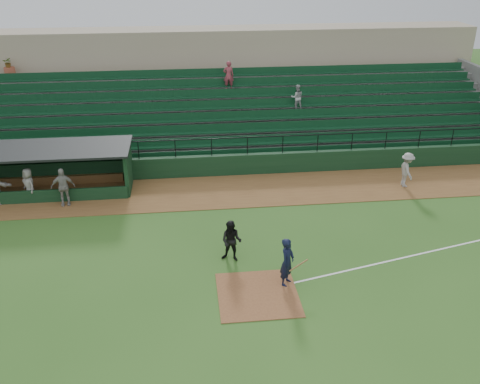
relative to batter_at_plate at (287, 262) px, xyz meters
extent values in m
plane|color=#2D581C|center=(-1.20, 0.43, -1.00)|extent=(90.00, 90.00, 0.00)
cube|color=brown|center=(-1.20, 8.43, -0.98)|extent=(40.00, 4.00, 0.03)
cube|color=brown|center=(-1.20, -0.57, -0.98)|extent=(3.00, 3.00, 0.03)
cube|color=white|center=(6.80, 1.63, -0.99)|extent=(17.49, 4.44, 0.01)
cube|color=black|center=(-1.20, 10.63, -0.40)|extent=(36.00, 0.35, 1.20)
cylinder|color=black|center=(-1.20, 10.63, 1.20)|extent=(36.00, 0.06, 0.06)
cube|color=slate|center=(-1.20, 15.53, 0.80)|extent=(36.00, 9.00, 3.60)
cube|color=#0F391F|center=(-1.20, 15.03, 1.25)|extent=(34.56, 8.00, 4.05)
cube|color=tan|center=(-1.20, 22.03, 2.20)|extent=(38.00, 3.00, 6.40)
cube|color=slate|center=(-1.20, 20.03, 2.70)|extent=(36.00, 2.00, 0.20)
cylinder|color=#A55138|center=(-15.08, 19.93, 3.10)|extent=(0.70, 0.70, 0.60)
imported|color=#2D5923|center=(-15.08, 19.93, 3.73)|extent=(0.59, 0.51, 0.66)
imported|color=#ACACAC|center=(3.55, 15.33, 2.06)|extent=(0.78, 0.61, 1.61)
imported|color=#963743|center=(-0.62, 17.33, 3.09)|extent=(0.68, 0.45, 1.87)
cube|color=black|center=(-10.95, 10.83, 0.15)|extent=(8.50, 0.20, 2.30)
cube|color=black|center=(-6.70, 9.53, 0.15)|extent=(0.20, 2.60, 2.30)
cube|color=black|center=(-10.95, 9.53, 1.36)|extent=(8.90, 3.20, 0.12)
cube|color=olive|center=(-10.95, 10.43, -0.75)|extent=(7.65, 0.40, 0.50)
cube|color=black|center=(-10.95, 8.18, -0.65)|extent=(8.50, 0.12, 0.70)
imported|color=black|center=(0.00, 0.00, 0.00)|extent=(0.80, 0.87, 1.99)
cylinder|color=olive|center=(0.40, -0.20, -0.05)|extent=(0.79, 0.34, 0.35)
imported|color=black|center=(-1.94, 1.90, -0.09)|extent=(1.07, 0.96, 1.81)
imported|color=#98938F|center=(8.05, 8.00, -0.02)|extent=(0.73, 1.24, 1.90)
imported|color=#99958F|center=(-9.77, 7.78, 0.01)|extent=(1.21, 0.65, 1.96)
imported|color=gray|center=(-11.57, 8.46, -0.09)|extent=(0.98, 1.02, 1.76)
camera|label=1|loc=(-3.62, -16.18, 10.95)|focal=38.70mm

